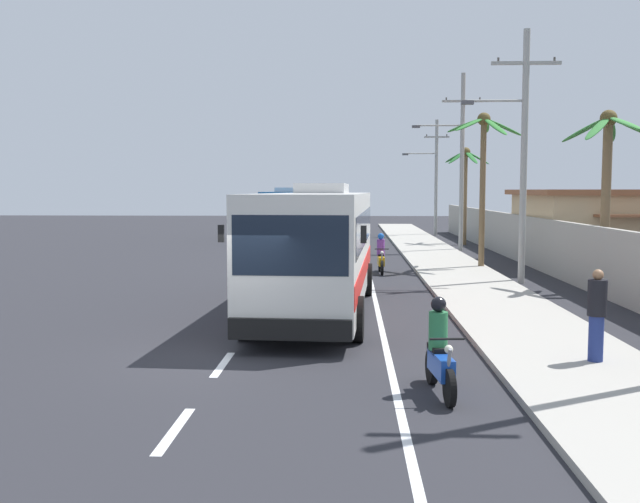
{
  "coord_description": "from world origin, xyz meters",
  "views": [
    {
      "loc": [
        2.49,
        -14.36,
        3.41
      ],
      "look_at": [
        1.65,
        5.44,
        1.7
      ],
      "focal_mm": 40.06,
      "sensor_mm": 36.0,
      "label": 1
    }
  ],
  "objects_px": {
    "utility_pole_far": "(460,158)",
    "palm_nearest": "(465,173)",
    "motorcycle_trailing": "(381,257)",
    "pedestrian_near_kerb": "(597,313)",
    "motorcycle_beside_bus": "(440,355)",
    "palm_second": "(608,166)",
    "coach_bus_foreground": "(318,245)",
    "utility_pole_mid": "(522,149)",
    "palm_third": "(483,153)",
    "utility_pole_distant": "(435,174)",
    "coach_bus_far_lane": "(290,212)"
  },
  "relations": [
    {
      "from": "coach_bus_far_lane",
      "to": "pedestrian_near_kerb",
      "type": "distance_m",
      "value": 36.88
    },
    {
      "from": "coach_bus_foreground",
      "to": "palm_third",
      "type": "relative_size",
      "value": 1.69
    },
    {
      "from": "motorcycle_beside_bus",
      "to": "utility_pole_mid",
      "type": "bearing_deg",
      "value": 72.01
    },
    {
      "from": "palm_nearest",
      "to": "palm_second",
      "type": "distance_m",
      "value": 20.37
    },
    {
      "from": "utility_pole_far",
      "to": "palm_nearest",
      "type": "relative_size",
      "value": 1.62
    },
    {
      "from": "palm_nearest",
      "to": "palm_second",
      "type": "height_order",
      "value": "palm_second"
    },
    {
      "from": "coach_bus_far_lane",
      "to": "palm_second",
      "type": "height_order",
      "value": "palm_second"
    },
    {
      "from": "motorcycle_beside_bus",
      "to": "utility_pole_mid",
      "type": "distance_m",
      "value": 15.7
    },
    {
      "from": "pedestrian_near_kerb",
      "to": "utility_pole_mid",
      "type": "height_order",
      "value": "utility_pole_mid"
    },
    {
      "from": "utility_pole_distant",
      "to": "palm_third",
      "type": "distance_m",
      "value": 22.83
    },
    {
      "from": "pedestrian_near_kerb",
      "to": "utility_pole_far",
      "type": "relative_size",
      "value": 0.18
    },
    {
      "from": "coach_bus_far_lane",
      "to": "palm_third",
      "type": "relative_size",
      "value": 1.78
    },
    {
      "from": "pedestrian_near_kerb",
      "to": "utility_pole_distant",
      "type": "height_order",
      "value": "utility_pole_distant"
    },
    {
      "from": "motorcycle_beside_bus",
      "to": "palm_second",
      "type": "distance_m",
      "value": 14.88
    },
    {
      "from": "utility_pole_far",
      "to": "motorcycle_trailing",
      "type": "bearing_deg",
      "value": -114.07
    },
    {
      "from": "palm_third",
      "to": "motorcycle_trailing",
      "type": "bearing_deg",
      "value": -158.83
    },
    {
      "from": "coach_bus_foreground",
      "to": "utility_pole_far",
      "type": "xyz_separation_m",
      "value": [
        6.96,
        20.15,
        3.32
      ]
    },
    {
      "from": "motorcycle_trailing",
      "to": "pedestrian_near_kerb",
      "type": "bearing_deg",
      "value": -77.54
    },
    {
      "from": "palm_nearest",
      "to": "palm_third",
      "type": "distance_m",
      "value": 13.86
    },
    {
      "from": "palm_third",
      "to": "palm_second",
      "type": "bearing_deg",
      "value": -65.81
    },
    {
      "from": "pedestrian_near_kerb",
      "to": "palm_third",
      "type": "distance_m",
      "value": 17.76
    },
    {
      "from": "utility_pole_far",
      "to": "palm_third",
      "type": "distance_m",
      "value": 9.04
    },
    {
      "from": "motorcycle_beside_bus",
      "to": "utility_pole_distant",
      "type": "xyz_separation_m",
      "value": [
        4.79,
        41.95,
        3.91
      ]
    },
    {
      "from": "coach_bus_foreground",
      "to": "palm_nearest",
      "type": "bearing_deg",
      "value": 72.16
    },
    {
      "from": "utility_pole_mid",
      "to": "utility_pole_distant",
      "type": "distance_m",
      "value": 27.57
    },
    {
      "from": "utility_pole_mid",
      "to": "coach_bus_far_lane",
      "type": "bearing_deg",
      "value": 114.01
    },
    {
      "from": "coach_bus_foreground",
      "to": "coach_bus_far_lane",
      "type": "xyz_separation_m",
      "value": [
        -3.28,
        29.61,
        -0.01
      ]
    },
    {
      "from": "motorcycle_trailing",
      "to": "pedestrian_near_kerb",
      "type": "height_order",
      "value": "pedestrian_near_kerb"
    },
    {
      "from": "pedestrian_near_kerb",
      "to": "utility_pole_distant",
      "type": "bearing_deg",
      "value": 175.92
    },
    {
      "from": "motorcycle_beside_bus",
      "to": "pedestrian_near_kerb",
      "type": "height_order",
      "value": "pedestrian_near_kerb"
    },
    {
      "from": "palm_second",
      "to": "coach_bus_foreground",
      "type": "bearing_deg",
      "value": -154.31
    },
    {
      "from": "pedestrian_near_kerb",
      "to": "utility_pole_far",
      "type": "distance_m",
      "value": 26.68
    },
    {
      "from": "palm_nearest",
      "to": "palm_second",
      "type": "relative_size",
      "value": 0.99
    },
    {
      "from": "motorcycle_trailing",
      "to": "palm_nearest",
      "type": "distance_m",
      "value": 16.98
    },
    {
      "from": "palm_second",
      "to": "palm_third",
      "type": "xyz_separation_m",
      "value": [
        -2.94,
        6.54,
        0.79
      ]
    },
    {
      "from": "utility_pole_distant",
      "to": "palm_second",
      "type": "relative_size",
      "value": 1.42
    },
    {
      "from": "utility_pole_mid",
      "to": "palm_second",
      "type": "xyz_separation_m",
      "value": [
        2.43,
        -1.79,
        -0.66
      ]
    },
    {
      "from": "palm_third",
      "to": "coach_bus_foreground",
      "type": "bearing_deg",
      "value": -120.56
    },
    {
      "from": "motorcycle_beside_bus",
      "to": "utility_pole_far",
      "type": "height_order",
      "value": "utility_pole_far"
    },
    {
      "from": "palm_second",
      "to": "motorcycle_beside_bus",
      "type": "bearing_deg",
      "value": -119.42
    },
    {
      "from": "utility_pole_distant",
      "to": "pedestrian_near_kerb",
      "type": "bearing_deg",
      "value": -92.26
    },
    {
      "from": "palm_second",
      "to": "utility_pole_distant",
      "type": "bearing_deg",
      "value": 94.5
    },
    {
      "from": "utility_pole_distant",
      "to": "motorcycle_beside_bus",
      "type": "bearing_deg",
      "value": -96.51
    },
    {
      "from": "utility_pole_distant",
      "to": "coach_bus_foreground",
      "type": "bearing_deg",
      "value": -101.97
    },
    {
      "from": "utility_pole_far",
      "to": "palm_third",
      "type": "relative_size",
      "value": 1.46
    },
    {
      "from": "motorcycle_trailing",
      "to": "pedestrian_near_kerb",
      "type": "xyz_separation_m",
      "value": [
        3.44,
        -15.59,
        0.4
      ]
    },
    {
      "from": "coach_bus_far_lane",
      "to": "utility_pole_far",
      "type": "relative_size",
      "value": 1.22
    },
    {
      "from": "coach_bus_foreground",
      "to": "utility_pole_far",
      "type": "height_order",
      "value": "utility_pole_far"
    },
    {
      "from": "coach_bus_foreground",
      "to": "motorcycle_trailing",
      "type": "xyz_separation_m",
      "value": [
        2.17,
        9.41,
        -1.21
      ]
    },
    {
      "from": "coach_bus_foreground",
      "to": "utility_pole_mid",
      "type": "xyz_separation_m",
      "value": [
        7.08,
        6.36,
        3.01
      ]
    }
  ]
}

